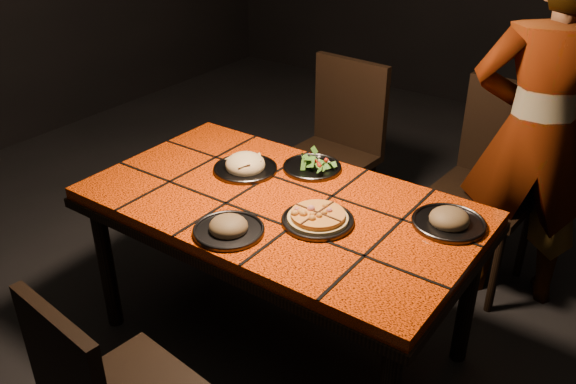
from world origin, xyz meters
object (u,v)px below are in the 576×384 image
Objects in this scene: chair_far_right at (494,173)px; plate_pizza at (318,219)px; diner at (537,135)px; dining_table at (280,216)px; chair_far_left at (337,140)px; plate_pasta at (245,166)px.

chair_far_right is 1.18m from plate_pizza.
chair_far_right is at bearing -42.72° from diner.
dining_table is 1.25m from diner.
chair_far_left is 0.86m from plate_pasta.
plate_pasta is (-0.83, -0.94, 0.18)m from chair_far_right.
chair_far_left is 0.86m from chair_far_right.
plate_pasta is (-0.28, 0.12, 0.10)m from dining_table.
diner reaches higher than chair_far_left.
chair_far_right is at bearing 48.71° from plate_pasta.
chair_far_left is at bearing 91.91° from plate_pasta.
chair_far_right reaches higher than plate_pasta.
chair_far_right is 0.60× the size of diner.
dining_table is at bearing -113.43° from chair_far_right.
dining_table is 1.58× the size of chair_far_left.
diner is 6.17× the size of plate_pizza.
chair_far_right is at bearing 73.96° from plate_pizza.
dining_table is 0.93× the size of diner.
chair_far_right is 3.62× the size of plate_pasta.
chair_far_right is (0.55, 1.07, -0.08)m from dining_table.
diner reaches higher than plate_pasta.
plate_pasta reaches higher than plate_pizza.
diner is (0.18, -0.07, 0.27)m from chair_far_right.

